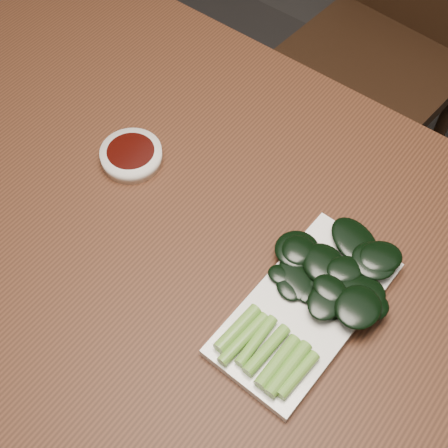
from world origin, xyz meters
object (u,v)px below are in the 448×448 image
sauce_bowl (131,155)px  gai_lan (326,287)px  serving_plate (305,308)px  table (223,276)px  chair_far (390,36)px

sauce_bowl → gai_lan: size_ratio=0.32×
sauce_bowl → serving_plate: sauce_bowl is taller
table → serving_plate: 0.16m
chair_far → gai_lan: (0.31, -0.85, 0.29)m
table → gai_lan: (0.15, 0.03, 0.10)m
chair_far → sauce_bowl: size_ratio=9.11×
table → serving_plate: bearing=-1.6°
sauce_bowl → serving_plate: (0.37, -0.05, -0.01)m
table → sauce_bowl: 0.24m
table → serving_plate: serving_plate is taller
chair_far → table: bearing=-75.8°
gai_lan → serving_plate: bearing=-103.0°
sauce_bowl → serving_plate: size_ratio=0.34×
sauce_bowl → chair_far: bearing=85.4°
sauce_bowl → gai_lan: gai_lan is taller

